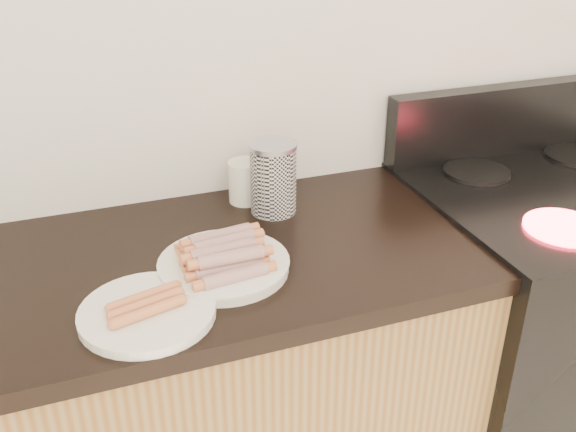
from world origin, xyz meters
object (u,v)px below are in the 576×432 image
object	(u,v)px
side_plate	(147,312)
stove	(539,330)
mug	(245,182)
main_plate	(224,267)
canister	(273,178)

from	to	relation	value
side_plate	stove	bearing A→B (deg)	8.39
side_plate	mug	world-z (taller)	mug
main_plate	mug	distance (m)	0.33
side_plate	mug	size ratio (longest dim) A/B	2.40
stove	side_plate	world-z (taller)	side_plate
canister	mug	bearing A→B (deg)	121.10
stove	canister	size ratio (longest dim) A/B	5.16
stove	canister	distance (m)	0.94
main_plate	canister	world-z (taller)	canister
main_plate	side_plate	size ratio (longest dim) A/B	1.06
canister	stove	bearing A→B (deg)	-12.29
side_plate	canister	world-z (taller)	canister
main_plate	mug	xyz separation A→B (m)	(0.14, 0.30, 0.04)
main_plate	canister	distance (m)	0.30
mug	main_plate	bearing A→B (deg)	-114.48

